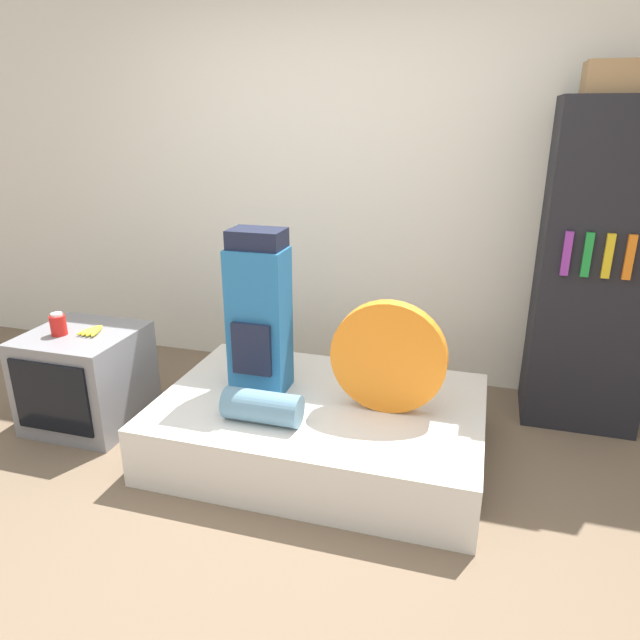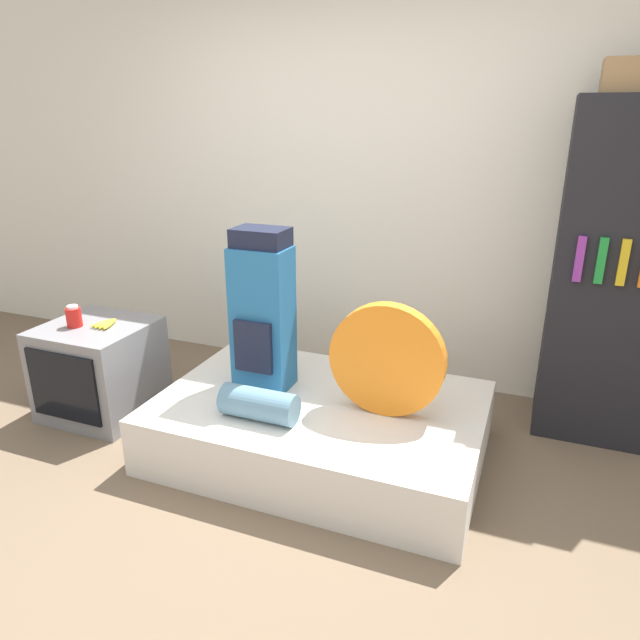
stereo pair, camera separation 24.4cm
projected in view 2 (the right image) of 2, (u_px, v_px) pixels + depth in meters
The scene contains 10 objects.
ground_plane at pixel (222, 533), 2.51m from camera, with size 16.00×16.00×0.00m, color brown.
wall_back at pixel (359, 185), 3.70m from camera, with size 8.00×0.05×2.60m.
bed at pixel (320, 426), 3.06m from camera, with size 1.68×1.14×0.32m.
backpack at pixel (262, 312), 3.04m from camera, with size 0.30×0.24×0.88m.
tent_bag at pixel (387, 360), 2.79m from camera, with size 0.58×0.08×0.58m.
sleeping_roll at pixel (259, 404), 2.80m from camera, with size 0.39×0.16×0.16m.
television at pixel (100, 369), 3.45m from camera, with size 0.60×0.59×0.57m.
canister at pixel (74, 317), 3.32m from camera, with size 0.09×0.09×0.13m.
banana_bunch at pixel (107, 324), 3.34m from camera, with size 0.12×0.17×0.03m.
bookshelf at pixel (615, 277), 3.04m from camera, with size 0.62×0.45×1.83m.
Camera 2 is at (1.15, -1.74, 1.74)m, focal length 32.00 mm.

